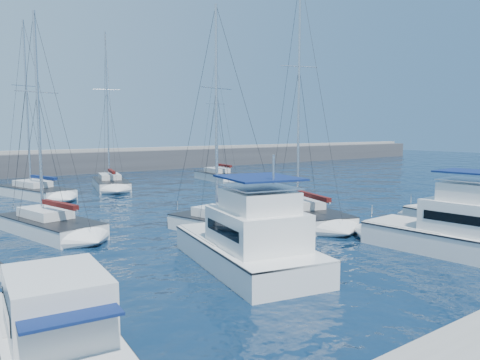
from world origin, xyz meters
TOP-DOWN VIEW (x-y plane):
  - ground at (0.00, 0.00)m, footprint 220.00×220.00m
  - breakwater at (0.00, 52.00)m, footprint 160.00×6.00m
  - motor_yacht_port_outer at (-14.57, -4.59)m, footprint 3.41×6.77m
  - motor_yacht_port_inner at (-4.86, -0.42)m, footprint 5.77×9.76m
  - motor_yacht_stbd_inner at (5.07, -4.56)m, footprint 3.89×8.26m
  - motor_yacht_stbd_outer at (10.39, -2.29)m, footprint 3.13×6.87m
  - sailboat_mid_b at (-10.27, 12.44)m, footprint 4.72×8.57m
  - sailboat_mid_c at (-1.65, 6.14)m, footprint 4.37×7.91m
  - sailboat_mid_d at (4.81, 6.05)m, footprint 5.51×9.25m
  - sailboat_back_a at (-7.07, 29.30)m, footprint 5.31×9.33m
  - sailboat_back_b at (1.06, 31.59)m, footprint 5.17×9.00m
  - sailboat_back_c at (14.85, 31.15)m, footprint 3.97×8.35m

SIDE VIEW (x-z plane):
  - ground at x=0.00m, z-range 0.00..0.00m
  - sailboat_mid_b at x=-10.27m, z-range -6.31..7.33m
  - sailboat_mid_c at x=-1.65m, z-range -6.49..7.54m
  - sailboat_back_c at x=14.85m, z-range -7.07..8.13m
  - sailboat_back_a at x=-7.07m, z-range -7.76..8.84m
  - sailboat_mid_d at x=4.81m, z-range -7.98..9.07m
  - sailboat_back_b at x=1.06m, z-range -7.95..9.04m
  - motor_yacht_stbd_outer at x=10.39m, z-range -0.66..2.54m
  - motor_yacht_port_outer at x=-14.57m, z-range -0.66..2.54m
  - breakwater at x=0.00m, z-range -1.17..3.28m
  - motor_yacht_stbd_inner at x=5.07m, z-range -1.21..3.48m
  - motor_yacht_port_inner at x=-4.86m, z-range -1.21..3.48m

